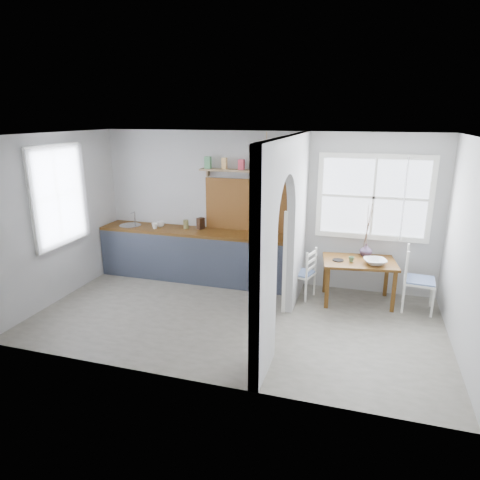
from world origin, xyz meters
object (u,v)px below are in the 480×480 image
(chair_right, at_px, (420,280))
(kettle, at_px, (259,229))
(dining_table, at_px, (358,281))
(vase, at_px, (366,250))
(chair_left, at_px, (301,273))

(chair_right, xyz_separation_m, kettle, (-2.52, 0.20, 0.54))
(dining_table, bearing_deg, kettle, 166.14)
(dining_table, height_order, vase, vase)
(chair_left, xyz_separation_m, chair_right, (1.77, 0.01, 0.07))
(kettle, relative_size, vase, 1.23)
(dining_table, relative_size, vase, 5.36)
(dining_table, xyz_separation_m, chair_right, (0.88, -0.05, 0.14))
(chair_right, bearing_deg, kettle, 89.98)
(dining_table, height_order, chair_left, chair_left)
(dining_table, relative_size, chair_left, 1.33)
(chair_left, xyz_separation_m, vase, (0.97, 0.31, 0.37))
(chair_right, bearing_deg, vase, 73.77)
(chair_left, relative_size, kettle, 3.26)
(chair_left, distance_m, chair_right, 1.77)
(dining_table, bearing_deg, chair_left, 175.33)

